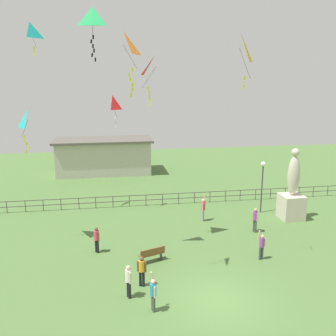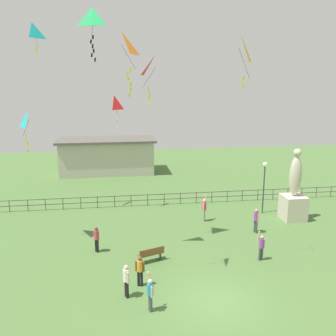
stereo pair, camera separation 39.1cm
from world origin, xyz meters
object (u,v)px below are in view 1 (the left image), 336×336
object	(u,v)px
person_6	(153,292)
lamppost	(263,175)
kite_4	(124,48)
kite_6	(28,121)
statue_monument	(292,196)
kite_1	(93,20)
person_1	(97,238)
person_0	(129,279)
kite_2	(155,69)
kite_0	(113,104)
person_3	(203,208)
person_4	(255,218)
person_2	(142,269)
person_5	(262,245)
kite_5	(240,49)
park_bench	(152,254)
kite_3	(30,32)

from	to	relation	value
person_6	lamppost	bearing A→B (deg)	48.83
kite_4	kite_6	bearing A→B (deg)	134.45
statue_monument	kite_1	bearing A→B (deg)	-165.01
person_1	person_6	size ratio (longest dim) A/B	0.88
person_0	kite_2	xyz separation A→B (m)	(2.09, 5.82, 9.64)
statue_monument	kite_0	xyz separation A→B (m)	(-12.69, 3.99, 6.56)
person_3	kite_6	bearing A→B (deg)	-170.97
person_0	person_4	world-z (taller)	person_4
person_1	person_2	distance (m)	4.70
person_5	kite_5	size ratio (longest dim) A/B	0.65
lamppost	person_4	bearing A→B (deg)	-118.77
person_1	person_6	world-z (taller)	person_6
person_1	kite_5	world-z (taller)	kite_5
kite_4	kite_6	world-z (taller)	kite_4
person_2	person_5	world-z (taller)	person_5
kite_2	person_1	bearing A→B (deg)	-167.34
kite_1	kite_6	xyz separation A→B (m)	(-4.08, 2.48, -5.30)
person_1	person_2	world-z (taller)	person_1
park_bench	person_2	size ratio (longest dim) A/B	0.98
lamppost	kite_4	world-z (taller)	kite_4
person_5	kite_4	size ratio (longest dim) A/B	0.64
park_bench	person_2	world-z (taller)	person_2
person_5	person_6	world-z (taller)	person_6
statue_monument	person_0	bearing A→B (deg)	-146.11
kite_3	person_1	bearing A→B (deg)	-61.15
kite_4	statue_monument	bearing A→B (deg)	28.72
statue_monument	park_bench	bearing A→B (deg)	-155.24
park_bench	kite_0	xyz separation A→B (m)	(-1.74, 9.04, 7.81)
person_0	kite_2	distance (m)	11.45
person_4	kite_1	xyz separation A→B (m)	(-10.04, -1.68, 11.95)
person_0	person_5	world-z (taller)	person_5
kite_1	kite_2	distance (m)	4.21
lamppost	person_3	xyz separation A→B (m)	(-4.87, -1.01, -1.98)
person_2	person_3	size ratio (longest dim) A/B	0.81
kite_1	lamppost	bearing A→B (deg)	23.70
person_1	person_2	size ratio (longest dim) A/B	1.00
person_1	person_2	xyz separation A→B (m)	(2.27, -4.12, -0.00)
statue_monument	person_3	xyz separation A→B (m)	(-6.52, 0.60, -0.73)
lamppost	person_2	size ratio (longest dim) A/B	2.55
kite_0	lamppost	bearing A→B (deg)	-12.15
kite_3	kite_6	xyz separation A→B (m)	(0.43, -5.39, -5.63)
kite_2	kite_4	world-z (taller)	kite_4
kite_0	kite_1	xyz separation A→B (m)	(-0.97, -7.65, 4.64)
person_3	kite_4	bearing A→B (deg)	-128.18
statue_monument	kite_4	xyz separation A→B (m)	(-12.30, -6.74, 9.59)
park_bench	kite_3	size ratio (longest dim) A/B	0.70
person_2	lamppost	bearing A→B (deg)	42.00
person_0	person_3	world-z (taller)	person_3
person_4	kite_3	bearing A→B (deg)	157.00
park_bench	person_0	size ratio (longest dim) A/B	0.95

